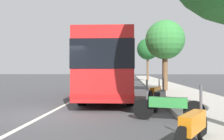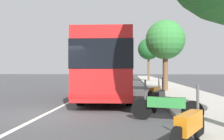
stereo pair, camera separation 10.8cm
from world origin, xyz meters
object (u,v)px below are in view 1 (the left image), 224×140
(motorcycle_nearest_curb, at_px, (168,106))
(car_far_distant, at_px, (127,75))
(car_ahead_same_lane, at_px, (120,77))
(utility_pole, at_px, (164,54))
(motorcycle_far_end, at_px, (160,97))
(roadside_tree_mid_block, at_px, (165,40))
(motorcycle_mid_row, at_px, (193,127))
(coach_bus, at_px, (110,66))
(car_side_street, at_px, (100,77))
(motorcycle_by_tree, at_px, (156,92))
(car_behind_bus, at_px, (111,74))
(roadside_tree_far_block, at_px, (148,49))

(motorcycle_nearest_curb, distance_m, car_far_distant, 43.10)
(car_ahead_same_lane, distance_m, utility_pole, 12.67)
(motorcycle_far_end, relative_size, roadside_tree_mid_block, 0.43)
(motorcycle_mid_row, distance_m, utility_pole, 18.36)
(coach_bus, bearing_deg, motorcycle_nearest_curb, -162.54)
(motorcycle_far_end, bearing_deg, car_far_distant, 19.95)
(car_far_distant, bearing_deg, car_side_street, 162.07)
(motorcycle_mid_row, height_order, car_side_street, car_side_street)
(motorcycle_mid_row, relative_size, car_far_distant, 0.45)
(roadside_tree_mid_block, bearing_deg, car_far_distant, 5.59)
(car_ahead_same_lane, xyz_separation_m, car_side_street, (5.67, 3.45, -0.09))
(motorcycle_by_tree, distance_m, roadside_tree_mid_block, 6.35)
(motorcycle_far_end, bearing_deg, utility_pole, 9.30)
(car_far_distant, distance_m, roadside_tree_mid_block, 32.67)
(car_ahead_same_lane, xyz_separation_m, car_behind_bus, (29.75, 3.66, -0.07))
(utility_pole, bearing_deg, motorcycle_by_tree, 170.17)
(car_far_distant, bearing_deg, utility_pole, -168.95)
(roadside_tree_mid_block, distance_m, roadside_tree_far_block, 19.03)
(motorcycle_by_tree, distance_m, car_ahead_same_lane, 21.57)
(coach_bus, distance_m, roadside_tree_mid_block, 5.66)
(motorcycle_mid_row, xyz_separation_m, motorcycle_by_tree, (8.35, -0.10, -0.00))
(coach_bus, relative_size, car_side_street, 2.70)
(coach_bus, relative_size, utility_pole, 1.80)
(motorcycle_nearest_curb, bearing_deg, car_far_distant, -73.51)
(car_ahead_same_lane, bearing_deg, car_side_street, 32.12)
(roadside_tree_mid_block, bearing_deg, motorcycle_far_end, 170.98)
(motorcycle_mid_row, xyz_separation_m, car_ahead_same_lane, (29.76, 2.59, 0.28))
(motorcycle_far_end, height_order, utility_pole, utility_pole)
(motorcycle_mid_row, distance_m, car_far_distant, 46.04)
(motorcycle_mid_row, distance_m, roadside_tree_mid_block, 14.08)
(car_ahead_same_lane, distance_m, roadside_tree_far_block, 6.30)
(car_behind_bus, xyz_separation_m, roadside_tree_far_block, (-26.87, -7.58, 4.08))
(motorcycle_by_tree, relative_size, roadside_tree_mid_block, 0.43)
(motorcycle_far_end, bearing_deg, car_behind_bus, 23.91)
(motorcycle_by_tree, xyz_separation_m, utility_pole, (9.74, -1.69, 2.59))
(motorcycle_mid_row, distance_m, motorcycle_nearest_curb, 2.94)
(car_behind_bus, height_order, utility_pole, utility_pole)
(motorcycle_far_end, height_order, roadside_tree_far_block, roadside_tree_far_block)
(motorcycle_mid_row, bearing_deg, car_far_distant, 30.86)
(motorcycle_by_tree, bearing_deg, roadside_tree_mid_block, 8.20)
(coach_bus, distance_m, car_ahead_same_lane, 19.98)
(motorcycle_by_tree, xyz_separation_m, roadside_tree_far_block, (24.28, -1.23, 4.29))
(motorcycle_mid_row, relative_size, motorcycle_by_tree, 0.84)
(motorcycle_far_end, xyz_separation_m, car_side_street, (30.05, 6.03, 0.18))
(motorcycle_mid_row, bearing_deg, car_ahead_same_lane, 33.50)
(coach_bus, distance_m, motorcycle_nearest_curb, 7.39)
(motorcycle_mid_row, distance_m, car_ahead_same_lane, 29.87)
(car_ahead_same_lane, distance_m, car_behind_bus, 29.97)
(motorcycle_nearest_curb, relative_size, roadside_tree_far_block, 0.34)
(motorcycle_nearest_curb, bearing_deg, utility_pole, -82.86)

